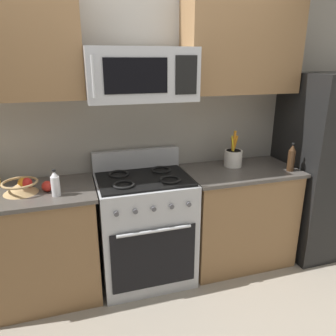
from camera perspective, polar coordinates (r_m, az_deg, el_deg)
ground_plane at (r=2.58m, az=-0.04°, el=-26.63°), size 16.00×16.00×0.00m
wall_back at (r=2.87m, az=-6.16°, el=7.78°), size 8.00×0.10×2.60m
counter_left at (r=2.79m, az=-22.64°, el=-12.55°), size 1.00×0.60×0.91m
range_oven at (r=2.81m, az=-4.09°, el=-10.38°), size 0.76×0.64×1.09m
counter_right at (r=3.11m, az=12.12°, el=-8.16°), size 0.98×0.60×0.91m
refrigerator at (r=3.47m, az=25.94°, el=0.35°), size 0.79×0.71×1.72m
microwave at (r=2.49m, az=-4.90°, el=16.03°), size 0.80×0.44×0.38m
upper_cabinets_left at (r=2.58m, az=-26.71°, el=19.00°), size 0.99×0.34×0.76m
upper_cabinets_right at (r=2.92m, az=12.76°, el=20.13°), size 0.97×0.34×0.76m
utensil_crock at (r=2.99m, az=11.36°, el=1.88°), size 0.16×0.16×0.32m
fruit_basket at (r=2.58m, az=-24.39°, el=-2.94°), size 0.25×0.25×0.11m
apple_loose at (r=2.54m, az=-20.43°, el=-3.01°), size 0.08×0.08×0.08m
bottle_vinegar at (r=2.42m, az=-19.16°, el=-2.63°), size 0.06×0.06×0.20m
bottle_soy at (r=2.99m, az=20.84°, el=1.63°), size 0.06×0.06×0.25m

